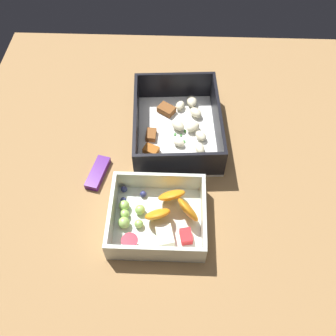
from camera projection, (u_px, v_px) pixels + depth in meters
The scene contains 4 objects.
table_surface at pixel (168, 169), 69.20cm from camera, with size 80.00×80.00×2.00cm, color #9E7547.
pasta_container at pixel (178, 127), 71.28cm from camera, with size 21.97×17.56×6.65cm.
fruit_bowl at pixel (159, 217), 60.26cm from camera, with size 13.81×15.58×5.67cm.
candy_bar at pixel (98, 173), 66.81cm from camera, with size 7.00×2.40×1.20cm, color #51197A.
Camera 1 is at (-39.76, -1.39, 57.62)cm, focal length 39.32 mm.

